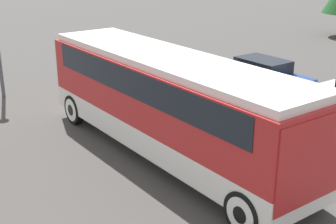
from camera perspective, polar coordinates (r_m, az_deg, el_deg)
The scene contains 4 objects.
ground_plane at distance 15.23m, azimuth -0.00°, elevation -5.24°, with size 120.00×120.00×0.00m, color #423F3D.
tour_bus at distance 14.43m, azimuth 0.23°, elevation 1.78°, with size 10.97×2.66×3.29m.
parked_car_mid at distance 22.23m, azimuth 11.68°, elevation 4.46°, with size 4.54×1.79×1.46m.
parked_car_far at distance 20.97m, azimuth 6.53°, elevation 3.85°, with size 4.16×1.93×1.49m.
Camera 1 is at (11.12, -8.18, 6.43)m, focal length 50.00 mm.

